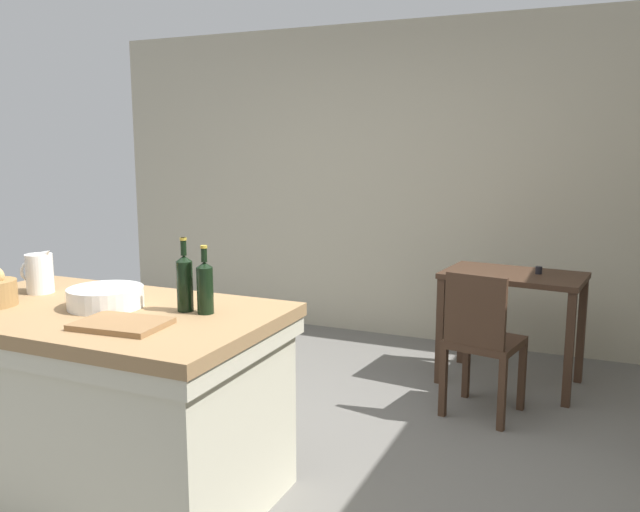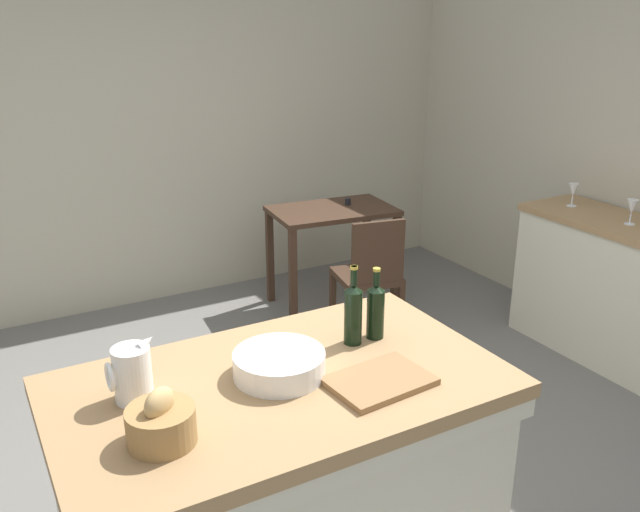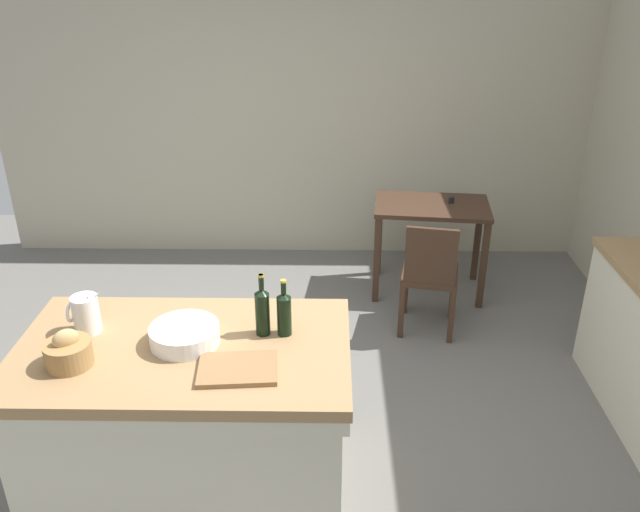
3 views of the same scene
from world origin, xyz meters
name	(u,v)px [view 2 (image 2 of 3)]	position (x,y,z in m)	size (l,w,h in m)	color
ground_plane	(319,476)	(0.00, 0.00, 0.00)	(6.76, 6.76, 0.00)	#66635E
wall_back	(148,133)	(0.00, 2.60, 1.30)	(5.32, 0.12, 2.60)	#B2AA93
island_table	(283,474)	(-0.42, -0.46, 0.48)	(1.62, 0.95, 0.89)	#99754C
side_cabinet	(621,293)	(2.26, 0.11, 0.46)	(0.52, 1.41, 0.92)	#99754C
writing_desk	(332,225)	(1.11, 1.78, 0.64)	(0.95, 0.65, 0.82)	#3D281C
wooden_chair	(370,275)	(1.02, 1.12, 0.48)	(0.47, 0.47, 0.89)	#3D281C
pitcher	(132,373)	(-0.91, -0.33, 0.99)	(0.17, 0.13, 0.24)	white
wash_bowl	(279,364)	(-0.40, -0.43, 0.94)	(0.34, 0.34, 0.09)	white
bread_basket	(161,423)	(-0.90, -0.62, 0.96)	(0.21, 0.21, 0.19)	olive
cutting_board	(379,381)	(-0.12, -0.66, 0.90)	(0.36, 0.25, 0.02)	olive
wine_bottle_dark	(376,310)	(0.07, -0.34, 1.01)	(0.07, 0.07, 0.30)	black
wine_bottle_amber	(353,313)	(-0.03, -0.34, 1.02)	(0.07, 0.07, 0.33)	black
wine_glass_left	(632,208)	(2.24, 0.12, 1.03)	(0.07, 0.07, 0.15)	white
wine_glass_middle	(573,191)	(2.26, 0.58, 1.03)	(0.07, 0.07, 0.15)	white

